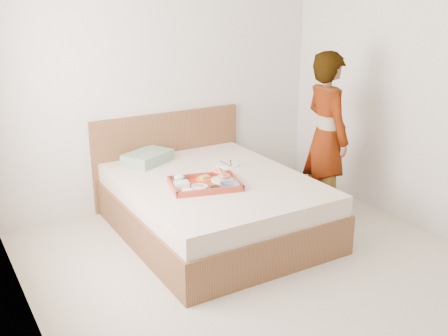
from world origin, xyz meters
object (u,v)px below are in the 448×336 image
at_px(tray, 205,184).
at_px(person, 326,137).
at_px(bed, 214,205).
at_px(dinner_plate, 228,164).

relative_size(tray, person, 0.36).
bearing_deg(bed, tray, -139.82).
bearing_deg(tray, bed, 54.91).
bearing_deg(tray, person, 11.44).
xyz_separation_m(dinner_plate, person, (0.81, -0.49, 0.28)).
bearing_deg(bed, dinner_plate, 40.73).
height_order(tray, dinner_plate, tray).
distance_m(tray, person, 1.32).
xyz_separation_m(tray, dinner_plate, (0.48, 0.41, -0.02)).
height_order(bed, tray, tray).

